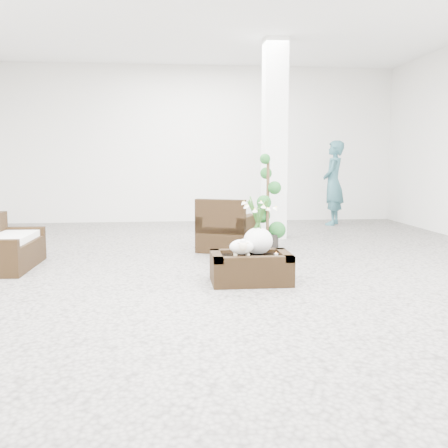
{
  "coord_description": "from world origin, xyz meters",
  "views": [
    {
      "loc": [
        -0.65,
        -6.41,
        1.4
      ],
      "look_at": [
        0.0,
        -0.1,
        0.62
      ],
      "focal_mm": 41.78,
      "sensor_mm": 36.0,
      "label": 1
    }
  ],
  "objects": [
    {
      "name": "planter_narcissus",
      "position": [
        0.35,
        -0.52,
        0.71
      ],
      "size": [
        0.44,
        0.44,
        0.8
      ],
      "primitive_type": null,
      "color": "white",
      "rests_on": "coffee_table"
    },
    {
      "name": "shopper",
      "position": [
        2.85,
        4.54,
        0.91
      ],
      "size": [
        0.68,
        0.79,
        1.81
      ],
      "primitive_type": "imported",
      "rotation": [
        0.0,
        0.0,
        -2.04
      ],
      "color": "#2F606A",
      "rests_on": "ground"
    },
    {
      "name": "loveseat",
      "position": [
        -2.75,
        0.51,
        0.34
      ],
      "size": [
        0.65,
        1.3,
        0.69
      ],
      "primitive_type": "cube",
      "rotation": [
        0.0,
        0.0,
        1.55
      ],
      "color": "black",
      "rests_on": "ground"
    },
    {
      "name": "topiary",
      "position": [
        0.88,
        1.67,
        0.73
      ],
      "size": [
        0.39,
        0.39,
        1.47
      ],
      "primitive_type": null,
      "color": "#184C1C",
      "rests_on": "ground"
    },
    {
      "name": "sheep_figurine",
      "position": [
        0.13,
        -0.72,
        0.42
      ],
      "size": [
        0.28,
        0.23,
        0.21
      ],
      "primitive_type": "ellipsoid",
      "color": "white",
      "rests_on": "coffee_table"
    },
    {
      "name": "ground",
      "position": [
        0.0,
        0.0,
        0.0
      ],
      "size": [
        11.0,
        11.0,
        0.0
      ],
      "primitive_type": "plane",
      "color": "gray",
      "rests_on": "ground"
    },
    {
      "name": "tealight",
      "position": [
        0.55,
        -0.6,
        0.33
      ],
      "size": [
        0.04,
        0.04,
        0.03
      ],
      "primitive_type": "cylinder",
      "color": "white",
      "rests_on": "coffee_table"
    },
    {
      "name": "column",
      "position": [
        1.2,
        2.8,
        1.75
      ],
      "size": [
        0.4,
        0.4,
        3.5
      ],
      "primitive_type": "cube",
      "color": "white",
      "rests_on": "ground"
    },
    {
      "name": "coffee_table",
      "position": [
        0.25,
        -0.62,
        0.16
      ],
      "size": [
        0.9,
        0.6,
        0.31
      ],
      "primitive_type": "cube",
      "color": "black",
      "rests_on": "ground"
    },
    {
      "name": "armchair",
      "position": [
        0.21,
        1.54,
        0.41
      ],
      "size": [
        1.0,
        0.98,
        0.82
      ],
      "primitive_type": "cube",
      "rotation": [
        0.0,
        0.0,
        2.73
      ],
      "color": "black",
      "rests_on": "ground"
    }
  ]
}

